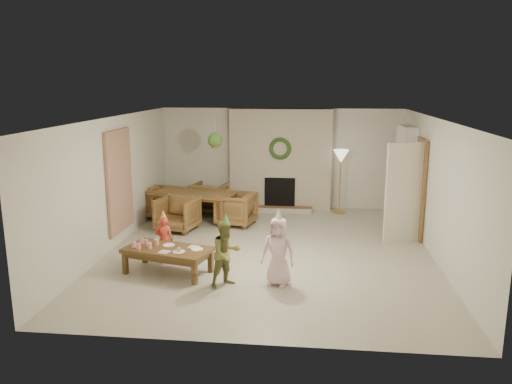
# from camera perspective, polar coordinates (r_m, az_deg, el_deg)

# --- Properties ---
(floor) EXTENTS (7.00, 7.00, 0.00)m
(floor) POSITION_cam_1_polar(r_m,az_deg,el_deg) (9.63, 1.53, -6.66)
(floor) COLOR #B7B29E
(floor) RESTS_ON ground
(ceiling) EXTENTS (7.00, 7.00, 0.00)m
(ceiling) POSITION_cam_1_polar(r_m,az_deg,el_deg) (9.13, 1.62, 8.34)
(ceiling) COLOR white
(ceiling) RESTS_ON wall_back
(wall_back) EXTENTS (7.00, 0.00, 7.00)m
(wall_back) POSITION_cam_1_polar(r_m,az_deg,el_deg) (12.74, 2.85, 3.83)
(wall_back) COLOR silver
(wall_back) RESTS_ON floor
(wall_front) EXTENTS (7.00, 0.00, 7.00)m
(wall_front) POSITION_cam_1_polar(r_m,az_deg,el_deg) (5.93, -1.19, -6.24)
(wall_front) COLOR silver
(wall_front) RESTS_ON floor
(wall_left) EXTENTS (0.00, 7.00, 7.00)m
(wall_left) POSITION_cam_1_polar(r_m,az_deg,el_deg) (9.99, -15.84, 0.99)
(wall_left) COLOR silver
(wall_left) RESTS_ON floor
(wall_right) EXTENTS (0.00, 7.00, 7.00)m
(wall_right) POSITION_cam_1_polar(r_m,az_deg,el_deg) (9.55, 19.83, 0.20)
(wall_right) COLOR silver
(wall_right) RESTS_ON floor
(fireplace_mass) EXTENTS (2.50, 0.40, 2.50)m
(fireplace_mass) POSITION_cam_1_polar(r_m,az_deg,el_deg) (12.54, 2.80, 3.69)
(fireplace_mass) COLOR #4F1516
(fireplace_mass) RESTS_ON floor
(fireplace_hearth) EXTENTS (1.60, 0.30, 0.12)m
(fireplace_hearth) POSITION_cam_1_polar(r_m,az_deg,el_deg) (12.44, 2.64, -1.98)
(fireplace_hearth) COLOR brown
(fireplace_hearth) RESTS_ON floor
(fireplace_firebox) EXTENTS (0.75, 0.12, 0.75)m
(fireplace_firebox) POSITION_cam_1_polar(r_m,az_deg,el_deg) (12.51, 2.71, -0.05)
(fireplace_firebox) COLOR black
(fireplace_firebox) RESTS_ON floor
(fireplace_wreath) EXTENTS (0.54, 0.10, 0.54)m
(fireplace_wreath) POSITION_cam_1_polar(r_m,az_deg,el_deg) (12.27, 2.75, 4.92)
(fireplace_wreath) COLOR #224419
(fireplace_wreath) RESTS_ON fireplace_mass
(floor_lamp_base) EXTENTS (0.29, 0.29, 0.03)m
(floor_lamp_base) POSITION_cam_1_polar(r_m,az_deg,el_deg) (12.50, 9.38, -2.27)
(floor_lamp_base) COLOR gold
(floor_lamp_base) RESTS_ON floor
(floor_lamp_post) EXTENTS (0.03, 0.03, 1.40)m
(floor_lamp_post) POSITION_cam_1_polar(r_m,az_deg,el_deg) (12.34, 9.50, 0.92)
(floor_lamp_post) COLOR gold
(floor_lamp_post) RESTS_ON floor
(floor_lamp_shade) EXTENTS (0.37, 0.37, 0.31)m
(floor_lamp_shade) POSITION_cam_1_polar(r_m,az_deg,el_deg) (12.22, 9.61, 4.01)
(floor_lamp_shade) COLOR beige
(floor_lamp_shade) RESTS_ON floor_lamp_post
(bookshelf_carcass) EXTENTS (0.30, 1.00, 2.20)m
(bookshelf_carcass) POSITION_cam_1_polar(r_m,az_deg,el_deg) (11.75, 16.46, 1.86)
(bookshelf_carcass) COLOR white
(bookshelf_carcass) RESTS_ON floor
(bookshelf_shelf_a) EXTENTS (0.30, 0.92, 0.03)m
(bookshelf_shelf_a) POSITION_cam_1_polar(r_m,az_deg,el_deg) (11.88, 16.17, -1.22)
(bookshelf_shelf_a) COLOR white
(bookshelf_shelf_a) RESTS_ON bookshelf_carcass
(bookshelf_shelf_b) EXTENTS (0.30, 0.92, 0.03)m
(bookshelf_shelf_b) POSITION_cam_1_polar(r_m,az_deg,el_deg) (11.79, 16.29, 0.67)
(bookshelf_shelf_b) COLOR white
(bookshelf_shelf_b) RESTS_ON bookshelf_carcass
(bookshelf_shelf_c) EXTENTS (0.30, 0.92, 0.03)m
(bookshelf_shelf_c) POSITION_cam_1_polar(r_m,az_deg,el_deg) (11.72, 16.41, 2.59)
(bookshelf_shelf_c) COLOR white
(bookshelf_shelf_c) RESTS_ON bookshelf_carcass
(bookshelf_shelf_d) EXTENTS (0.30, 0.92, 0.03)m
(bookshelf_shelf_d) POSITION_cam_1_polar(r_m,az_deg,el_deg) (11.66, 16.53, 4.52)
(bookshelf_shelf_d) COLOR white
(bookshelf_shelf_d) RESTS_ON bookshelf_carcass
(books_row_lower) EXTENTS (0.20, 0.40, 0.24)m
(books_row_lower) POSITION_cam_1_polar(r_m,az_deg,el_deg) (11.70, 16.24, -0.72)
(books_row_lower) COLOR #96341B
(books_row_lower) RESTS_ON bookshelf_shelf_a
(books_row_mid) EXTENTS (0.20, 0.44, 0.24)m
(books_row_mid) POSITION_cam_1_polar(r_m,az_deg,el_deg) (11.81, 16.19, 1.39)
(books_row_mid) COLOR navy
(books_row_mid) RESTS_ON bookshelf_shelf_b
(books_row_upper) EXTENTS (0.20, 0.36, 0.22)m
(books_row_upper) POSITION_cam_1_polar(r_m,az_deg,el_deg) (11.60, 16.43, 3.14)
(books_row_upper) COLOR gold
(books_row_upper) RESTS_ON bookshelf_shelf_c
(door_frame) EXTENTS (0.05, 0.86, 2.04)m
(door_frame) POSITION_cam_1_polar(r_m,az_deg,el_deg) (10.73, 18.07, 0.35)
(door_frame) COLOR brown
(door_frame) RESTS_ON floor
(door_leaf) EXTENTS (0.77, 0.32, 2.00)m
(door_leaf) POSITION_cam_1_polar(r_m,az_deg,el_deg) (10.29, 16.41, -0.14)
(door_leaf) COLOR beige
(door_leaf) RESTS_ON floor
(curtain_panel) EXTENTS (0.06, 1.20, 2.00)m
(curtain_panel) POSITION_cam_1_polar(r_m,az_deg,el_deg) (10.16, -15.22, 1.21)
(curtain_panel) COLOR tan
(curtain_panel) RESTS_ON wall_left
(dining_table) EXTENTS (2.06, 1.43, 0.66)m
(dining_table) POSITION_cam_1_polar(r_m,az_deg,el_deg) (11.66, -7.02, -1.67)
(dining_table) COLOR brown
(dining_table) RESTS_ON floor
(dining_chair_near) EXTENTS (0.94, 0.95, 0.73)m
(dining_chair_near) POSITION_cam_1_polar(r_m,az_deg,el_deg) (10.94, -8.90, -2.48)
(dining_chair_near) COLOR brown
(dining_chair_near) RESTS_ON floor
(dining_chair_far) EXTENTS (0.94, 0.95, 0.73)m
(dining_chair_far) POSITION_cam_1_polar(r_m,az_deg,el_deg) (12.38, -5.36, -0.63)
(dining_chair_far) COLOR brown
(dining_chair_far) RESTS_ON floor
(dining_chair_left) EXTENTS (0.95, 0.94, 0.73)m
(dining_chair_left) POSITION_cam_1_polar(r_m,az_deg,el_deg) (12.02, -10.57, -1.18)
(dining_chair_left) COLOR brown
(dining_chair_left) RESTS_ON floor
(dining_chair_right) EXTENTS (0.95, 0.94, 0.73)m
(dining_chair_right) POSITION_cam_1_polar(r_m,az_deg,el_deg) (11.25, -2.27, -1.92)
(dining_chair_right) COLOR brown
(dining_chair_right) RESTS_ON floor
(hanging_plant_cord) EXTENTS (0.01, 0.01, 0.70)m
(hanging_plant_cord) POSITION_cam_1_polar(r_m,az_deg,el_deg) (10.81, -4.68, 7.08)
(hanging_plant_cord) COLOR tan
(hanging_plant_cord) RESTS_ON ceiling
(hanging_plant_pot) EXTENTS (0.16, 0.16, 0.12)m
(hanging_plant_pot) POSITION_cam_1_polar(r_m,az_deg,el_deg) (10.85, -4.65, 5.24)
(hanging_plant_pot) COLOR brown
(hanging_plant_pot) RESTS_ON hanging_plant_cord
(hanging_plant_foliage) EXTENTS (0.32, 0.32, 0.32)m
(hanging_plant_foliage) POSITION_cam_1_polar(r_m,az_deg,el_deg) (10.84, -4.66, 5.87)
(hanging_plant_foliage) COLOR #2C4F1A
(hanging_plant_foliage) RESTS_ON hanging_plant_pot
(coffee_table_top) EXTENTS (1.56, 1.05, 0.07)m
(coffee_table_top) POSITION_cam_1_polar(r_m,az_deg,el_deg) (8.56, -9.97, -6.47)
(coffee_table_top) COLOR brown
(coffee_table_top) RESTS_ON floor
(coffee_table_apron) EXTENTS (1.42, 0.91, 0.09)m
(coffee_table_apron) POSITION_cam_1_polar(r_m,az_deg,el_deg) (8.58, -9.95, -6.95)
(coffee_table_apron) COLOR brown
(coffee_table_apron) RESTS_ON floor
(coffee_leg_fl) EXTENTS (0.09, 0.09, 0.37)m
(coffee_leg_fl) POSITION_cam_1_polar(r_m,az_deg,el_deg) (8.74, -14.58, -7.81)
(coffee_leg_fl) COLOR brown
(coffee_leg_fl) RESTS_ON floor
(coffee_leg_fr) EXTENTS (0.09, 0.09, 0.37)m
(coffee_leg_fr) POSITION_cam_1_polar(r_m,az_deg,el_deg) (8.09, -6.98, -9.14)
(coffee_leg_fr) COLOR brown
(coffee_leg_fr) RESTS_ON floor
(coffee_leg_bl) EXTENTS (0.09, 0.09, 0.37)m
(coffee_leg_bl) POSITION_cam_1_polar(r_m,az_deg,el_deg) (9.19, -12.49, -6.69)
(coffee_leg_bl) COLOR brown
(coffee_leg_bl) RESTS_ON floor
(coffee_leg_br) EXTENTS (0.09, 0.09, 0.37)m
(coffee_leg_br) POSITION_cam_1_polar(r_m,az_deg,el_deg) (8.58, -5.16, -7.84)
(coffee_leg_br) COLOR brown
(coffee_leg_br) RESTS_ON floor
(cup_a) EXTENTS (0.09, 0.09, 0.10)m
(cup_a) POSITION_cam_1_polar(r_m,az_deg,el_deg) (8.69, -13.68, -5.78)
(cup_a) COLOR white
(cup_a) RESTS_ON coffee_table_top
(cup_b) EXTENTS (0.09, 0.09, 0.10)m
(cup_b) POSITION_cam_1_polar(r_m,az_deg,el_deg) (8.86, -12.88, -5.38)
(cup_b) COLOR white
(cup_b) RESTS_ON coffee_table_top
(cup_c) EXTENTS (0.09, 0.09, 0.10)m
(cup_c) POSITION_cam_1_polar(r_m,az_deg,el_deg) (8.57, -13.15, -6.00)
(cup_c) COLOR white
(cup_c) RESTS_ON coffee_table_top
(cup_d) EXTENTS (0.09, 0.09, 0.10)m
(cup_d) POSITION_cam_1_polar(r_m,az_deg,el_deg) (8.74, -12.35, -5.59)
(cup_d) COLOR white
(cup_d) RESTS_ON coffee_table_top
(cup_e) EXTENTS (0.09, 0.09, 0.10)m
(cup_e) POSITION_cam_1_polar(r_m,az_deg,el_deg) (8.56, -11.97, -5.97)
(cup_e) COLOR white
(cup_e) RESTS_ON coffee_table_top
(cup_f) EXTENTS (0.09, 0.09, 0.10)m
(cup_f) POSITION_cam_1_polar(r_m,az_deg,el_deg) (8.73, -11.19, -5.56)
(cup_f) COLOR white
(cup_f) RESTS_ON coffee_table_top
(plate_a) EXTENTS (0.24, 0.24, 0.01)m
(plate_a) POSITION_cam_1_polar(r_m,az_deg,el_deg) (8.68, -9.85, -5.93)
(plate_a) COLOR white
(plate_a) RESTS_ON coffee_table_top
(plate_b) EXTENTS (0.24, 0.24, 0.01)m
(plate_b) POSITION_cam_1_polar(r_m,az_deg,el_deg) (8.32, -8.73, -6.70)
(plate_b) COLOR white
(plate_b) RESTS_ON coffee_table_top
(plate_c) EXTENTS (0.24, 0.24, 0.01)m
(plate_c) POSITION_cam_1_polar(r_m,az_deg,el_deg) (8.41, -6.69, -6.44)
(plate_c) COLOR white
(plate_c) RESTS_ON coffee_table_top
(food_scoop) EXTENTS (0.09, 0.09, 0.08)m
(food_scoop) POSITION_cam_1_polar(r_m,az_deg,el_deg) (8.31, -8.74, -6.42)
(food_scoop) COLOR tan
(food_scoop) RESTS_ON plate_b
(napkin_left) EXTENTS (0.20, 0.20, 0.01)m
(napkin_left) POSITION_cam_1_polar(r_m,az_deg,el_deg) (8.36, -10.35, -6.68)
(napkin_left) COLOR #D69EB4
(napkin_left) RESTS_ON coffee_table_top
(napkin_right) EXTENTS (0.20, 0.20, 0.01)m
(napkin_right) POSITION_cam_1_polar(r_m,az_deg,el_deg) (8.53, -7.07, -6.18)
(napkin_right) COLOR #D69EB4
(napkin_right) RESTS_ON coffee_table_top
(child_red) EXTENTS (0.34, 0.25, 0.86)m
(child_red) POSITION_cam_1_polar(r_m,az_deg,el_deg) (9.01, -10.34, -5.36)
(child_red) COLOR red
(child_red) RESTS_ON floor
(party_hat_red) EXTENTS (0.14, 0.14, 0.16)m
(party_hat_red) POSITION_cam_1_polar(r_m,az_deg,el_deg) (8.88, -10.46, -2.51)
(party_hat_red) COLOR #E3CB4B
(party_hat_red) RESTS_ON child_red
(child_plaid) EXTENTS (0.65, 0.64, 1.06)m
(child_plaid) POSITION_cam_1_polar(r_m,az_deg,el_deg) (7.90, -3.40, -6.97)
(child_plaid) COLOR #9A682A
(child_plaid) RESTS_ON floor
(party_hat_plaid) EXTENTS (0.16, 0.16, 0.17)m
(party_hat_plaid) POSITION_cam_1_polar(r_m,az_deg,el_deg) (7.73, -3.45, -3.00)
(party_hat_plaid) COLOR #51A848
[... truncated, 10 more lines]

